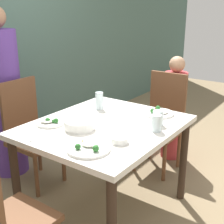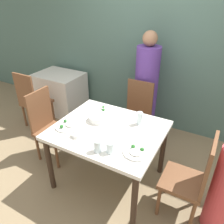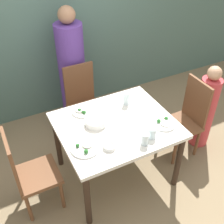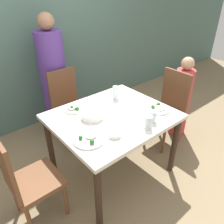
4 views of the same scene
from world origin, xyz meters
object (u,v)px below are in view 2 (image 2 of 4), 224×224
(person_adult, at_px, (146,91))
(plate_rice_adult, at_px, (137,152))
(chair_child_spot, at_px, (192,177))
(glass_water_tall, at_px, (110,147))
(chair_adult_spot, at_px, (136,114))
(bowl_curry, at_px, (98,118))

(person_adult, bearing_deg, plate_rice_adult, -72.15)
(chair_child_spot, distance_m, glass_water_tall, 0.83)
(chair_child_spot, relative_size, glass_water_tall, 8.74)
(person_adult, bearing_deg, chair_adult_spot, -90.00)
(chair_adult_spot, relative_size, person_adult, 0.61)
(chair_adult_spot, height_order, chair_child_spot, same)
(person_adult, relative_size, plate_rice_adult, 6.47)
(bowl_curry, bearing_deg, chair_child_spot, -5.36)
(glass_water_tall, bearing_deg, plate_rice_adult, 26.00)
(person_adult, height_order, glass_water_tall, person_adult)
(chair_adult_spot, distance_m, plate_rice_adult, 1.18)
(chair_adult_spot, distance_m, chair_child_spot, 1.27)
(bowl_curry, height_order, plate_rice_adult, bowl_curry)
(chair_adult_spot, xyz_separation_m, person_adult, (0.00, 0.33, 0.23))
(chair_child_spot, bearing_deg, bowl_curry, -95.36)
(glass_water_tall, bearing_deg, chair_adult_spot, 101.31)
(plate_rice_adult, height_order, glass_water_tall, glass_water_tall)
(person_adult, relative_size, bowl_curry, 7.30)
(chair_child_spot, height_order, glass_water_tall, chair_child_spot)
(chair_adult_spot, xyz_separation_m, plate_rice_adult, (0.45, -1.05, 0.26))
(chair_child_spot, bearing_deg, person_adult, -141.36)
(chair_child_spot, bearing_deg, glass_water_tall, -66.36)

